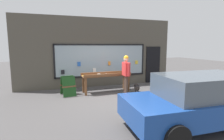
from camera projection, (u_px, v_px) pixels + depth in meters
name	position (u px, v px, depth m)	size (l,w,h in m)	color
ground_plane	(113.00, 98.00, 7.25)	(40.00, 40.00, 0.00)	#474444
shopfront_facade	(100.00, 53.00, 9.26)	(8.36, 0.29, 3.60)	#4C473D
display_table_main	(106.00, 77.00, 8.13)	(2.28, 0.76, 0.91)	brown
person_browsing	(126.00, 71.00, 7.73)	(0.23, 0.68, 1.73)	#4C382D
small_dog	(137.00, 88.00, 7.79)	(0.35, 0.57, 0.44)	black
sandwich_board_sign	(68.00, 86.00, 7.58)	(0.66, 0.75, 0.85)	#193F19
parked_car	(204.00, 100.00, 4.62)	(4.34, 1.98, 1.41)	navy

